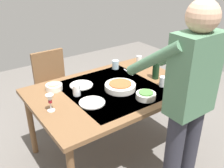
% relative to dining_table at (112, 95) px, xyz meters
% --- Properties ---
extents(ground_plane, '(6.00, 6.00, 0.00)m').
position_rel_dining_table_xyz_m(ground_plane, '(0.00, 0.00, -0.70)').
color(ground_plane, '#66605B').
extents(dining_table, '(1.55, 1.06, 0.76)m').
position_rel_dining_table_xyz_m(dining_table, '(0.00, 0.00, 0.00)').
color(dining_table, brown).
rests_on(dining_table, ground_plane).
extents(chair_near, '(0.40, 0.40, 0.91)m').
position_rel_dining_table_xyz_m(chair_near, '(0.24, -0.91, -0.17)').
color(chair_near, '#523019').
rests_on(chair_near, ground_plane).
extents(person_server, '(0.42, 0.61, 1.69)m').
position_rel_dining_table_xyz_m(person_server, '(-0.12, 0.79, 0.27)').
color(person_server, '#2D2D38').
rests_on(person_server, ground_plane).
extents(wine_bottle, '(0.07, 0.07, 0.30)m').
position_rel_dining_table_xyz_m(wine_bottle, '(-0.52, 0.07, 0.18)').
color(wine_bottle, black).
rests_on(wine_bottle, dining_table).
extents(wine_glass_left, '(0.07, 0.07, 0.15)m').
position_rel_dining_table_xyz_m(wine_glass_left, '(0.65, 0.03, 0.17)').
color(wine_glass_left, white).
rests_on(wine_glass_left, dining_table).
extents(water_cup_near_left, '(0.08, 0.08, 0.10)m').
position_rel_dining_table_xyz_m(water_cup_near_left, '(-0.33, -0.39, 0.12)').
color(water_cup_near_left, silver).
rests_on(water_cup_near_left, dining_table).
extents(water_cup_near_right, '(0.06, 0.06, 0.10)m').
position_rel_dining_table_xyz_m(water_cup_near_right, '(-0.64, -0.34, 0.12)').
color(water_cup_near_right, silver).
rests_on(water_cup_near_right, dining_table).
extents(water_cup_far_left, '(0.07, 0.07, 0.10)m').
position_rel_dining_table_xyz_m(water_cup_far_left, '(-0.44, 0.25, 0.12)').
color(water_cup_far_left, silver).
rests_on(water_cup_far_left, dining_table).
extents(water_cup_far_right, '(0.07, 0.07, 0.11)m').
position_rel_dining_table_xyz_m(water_cup_far_right, '(0.34, -0.08, 0.12)').
color(water_cup_far_right, silver).
rests_on(water_cup_far_right, dining_table).
extents(serving_bowl_pasta, '(0.30, 0.30, 0.07)m').
position_rel_dining_table_xyz_m(serving_bowl_pasta, '(-0.06, 0.06, 0.10)').
color(serving_bowl_pasta, white).
rests_on(serving_bowl_pasta, dining_table).
extents(side_bowl_salad, '(0.18, 0.18, 0.07)m').
position_rel_dining_table_xyz_m(side_bowl_salad, '(-0.13, 0.34, 0.10)').
color(side_bowl_salad, white).
rests_on(side_bowl_salad, dining_table).
extents(side_bowl_bread, '(0.16, 0.16, 0.07)m').
position_rel_dining_table_xyz_m(side_bowl_bread, '(0.47, -0.31, 0.10)').
color(side_bowl_bread, white).
rests_on(side_bowl_bread, dining_table).
extents(dinner_plate_near, '(0.23, 0.23, 0.01)m').
position_rel_dining_table_xyz_m(dinner_plate_near, '(0.21, -0.23, 0.08)').
color(dinner_plate_near, white).
rests_on(dinner_plate_near, dining_table).
extents(dinner_plate_far, '(0.23, 0.23, 0.01)m').
position_rel_dining_table_xyz_m(dinner_plate_far, '(0.31, 0.13, 0.08)').
color(dinner_plate_far, white).
rests_on(dinner_plate_far, dining_table).
extents(table_knife, '(0.05, 0.20, 0.00)m').
position_rel_dining_table_xyz_m(table_knife, '(-0.38, -0.22, 0.07)').
color(table_knife, silver).
rests_on(table_knife, dining_table).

